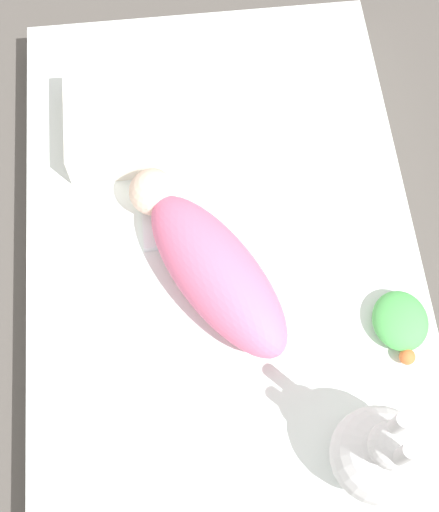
{
  "coord_description": "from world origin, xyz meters",
  "views": [
    {
      "loc": [
        0.77,
        -0.09,
        1.81
      ],
      "look_at": [
        0.06,
        -0.01,
        0.17
      ],
      "focal_mm": 50.0,
      "sensor_mm": 36.0,
      "label": 1
    }
  ],
  "objects_px": {
    "swaddled_baby": "(210,265)",
    "bunny_plush": "(380,454)",
    "pillow": "(129,122)",
    "turtle_plush": "(400,322)"
  },
  "relations": [
    {
      "from": "bunny_plush",
      "to": "turtle_plush",
      "type": "distance_m",
      "value": 0.35
    },
    {
      "from": "bunny_plush",
      "to": "turtle_plush",
      "type": "height_order",
      "value": "bunny_plush"
    },
    {
      "from": "pillow",
      "to": "turtle_plush",
      "type": "relative_size",
      "value": 1.8
    },
    {
      "from": "swaddled_baby",
      "to": "pillow",
      "type": "distance_m",
      "value": 0.49
    },
    {
      "from": "pillow",
      "to": "bunny_plush",
      "type": "distance_m",
      "value": 1.07
    },
    {
      "from": "swaddled_baby",
      "to": "bunny_plush",
      "type": "height_order",
      "value": "bunny_plush"
    },
    {
      "from": "swaddled_baby",
      "to": "pillow",
      "type": "xyz_separation_m",
      "value": [
        -0.46,
        -0.18,
        -0.03
      ]
    },
    {
      "from": "swaddled_baby",
      "to": "pillow",
      "type": "relative_size",
      "value": 1.71
    },
    {
      "from": "pillow",
      "to": "bunny_plush",
      "type": "xyz_separation_m",
      "value": [
        0.95,
        0.5,
        0.07
      ]
    },
    {
      "from": "pillow",
      "to": "bunny_plush",
      "type": "bearing_deg",
      "value": 27.61
    }
  ]
}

